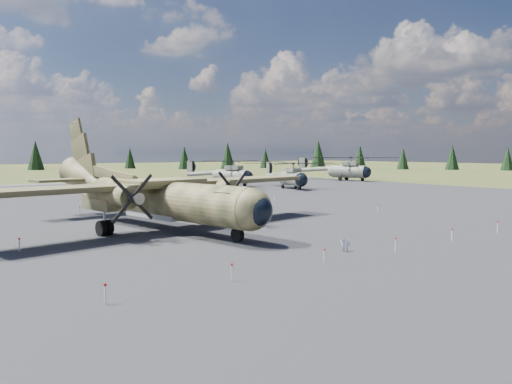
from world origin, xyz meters
TOP-DOWN VIEW (x-y plane):
  - ground at (0.00, 0.00)m, footprint 500.00×500.00m
  - apron at (0.00, 10.00)m, footprint 120.00×120.00m
  - transport_plane at (-5.82, 3.98)m, footprint 29.99×27.01m
  - helicopter_near at (26.93, 42.01)m, footprint 22.35×23.08m
  - helicopter_mid at (31.06, 30.21)m, footprint 20.93×21.69m
  - helicopter_far at (56.50, 41.44)m, footprint 24.70×25.56m
  - info_placard_left at (-0.70, -11.78)m, footprint 0.51×0.27m
  - info_placard_right at (-0.42, -11.82)m, footprint 0.42×0.25m
  - barrier_fence at (-0.46, -0.08)m, footprint 33.12×29.62m
  - treeline at (-1.97, 0.98)m, footprint 309.83×311.83m

SIDE VIEW (x-z plane):
  - ground at x=0.00m, z-range 0.00..0.00m
  - apron at x=0.00m, z-range -0.02..0.02m
  - info_placard_right at x=-0.42m, z-range 0.10..0.72m
  - barrier_fence at x=-0.46m, z-range 0.08..0.93m
  - info_placard_left at x=-0.70m, z-range 0.13..0.89m
  - transport_plane at x=-5.82m, z-range -2.10..7.78m
  - helicopter_mid at x=31.06m, z-range 0.91..5.27m
  - helicopter_near at x=26.93m, z-range 0.96..5.55m
  - helicopter_far at x=56.50m, z-range 1.06..6.15m
  - treeline at x=-1.97m, z-range -0.70..10.28m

